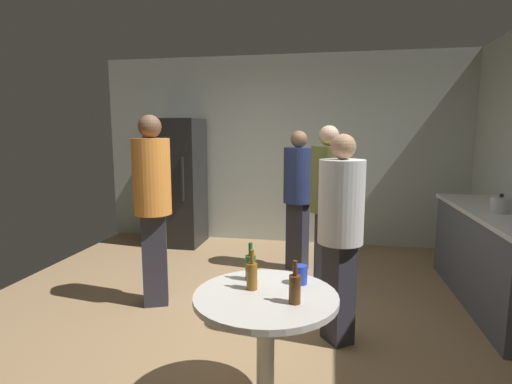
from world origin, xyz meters
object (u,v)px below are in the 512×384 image
Objects in this scene: foreground_table at (266,312)px; beer_bottle_amber at (252,275)px; refrigerator at (177,182)px; plastic_cup_blue at (301,275)px; person_in_white_shirt at (341,224)px; beer_bottle_brown at (295,288)px; beer_bottle_green at (251,266)px; kettle at (501,205)px; person_in_olive_shirt at (327,196)px; person_in_navy_shirt at (298,190)px; person_in_orange_shirt at (152,196)px.

foreground_table is 3.48× the size of beer_bottle_amber.
plastic_cup_blue is at bearing -57.26° from refrigerator.
refrigerator is at bearing -82.40° from person_in_white_shirt.
beer_bottle_amber is 2.09× the size of plastic_cup_blue.
beer_bottle_green is at bearing 135.94° from beer_bottle_brown.
refrigerator is at bearing 157.46° from kettle.
beer_bottle_brown is (1.99, -3.39, -0.08)m from refrigerator.
kettle is 2.22× the size of plastic_cup_blue.
kettle reaches higher than beer_bottle_brown.
beer_bottle_amber is at bearing 147.18° from foreground_table.
person_in_olive_shirt is (0.31, 1.91, 0.35)m from foreground_table.
person_in_navy_shirt is at bearing 158.72° from kettle.
kettle reaches higher than foreground_table.
refrigerator is 1.02× the size of person_in_orange_shirt.
beer_bottle_amber is at bearing -75.36° from beer_bottle_green.
foreground_table is at bearing -17.80° from person_in_olive_shirt.
beer_bottle_green is (1.70, -3.11, -0.08)m from refrigerator.
beer_bottle_brown is 0.41m from beer_bottle_green.
beer_bottle_green is (-0.29, 0.28, 0.00)m from beer_bottle_brown.
refrigerator is 16.36× the size of plastic_cup_blue.
person_in_olive_shirt is (2.14, -1.40, 0.08)m from refrigerator.
refrigerator is 3.55m from beer_bottle_green.
person_in_orange_shirt is at bearing -19.75° from person_in_navy_shirt.
beer_bottle_green is at bearing 24.35° from person_in_orange_shirt.
refrigerator is at bearing 118.70° from beer_bottle_green.
person_in_orange_shirt is 1.10× the size of person_in_white_shirt.
kettle is (3.67, -1.52, 0.07)m from refrigerator.
foreground_table is 7.27× the size of plastic_cup_blue.
person_in_white_shirt is (0.42, 0.92, 0.31)m from foreground_table.
kettle is at bearing 77.34° from person_in_orange_shirt.
foreground_table is 3.48× the size of beer_bottle_green.
person_in_navy_shirt is (1.80, -0.79, 0.05)m from refrigerator.
person_in_white_shirt reaches higher than foreground_table.
beer_bottle_amber is 2.46m from person_in_navy_shirt.
person_in_navy_shirt is (-0.03, 2.51, 0.32)m from foreground_table.
kettle is at bearing 41.85° from beer_bottle_amber.
foreground_table is 0.22m from beer_bottle_amber.
refrigerator is 1.10× the size of person_in_navy_shirt.
person_in_olive_shirt is at bearing 85.58° from plastic_cup_blue.
person_in_white_shirt is (0.24, 0.73, 0.15)m from plastic_cup_blue.
person_in_orange_shirt is at bearing -170.95° from kettle.
foreground_table is 0.49× the size of person_in_navy_shirt.
beer_bottle_brown is at bearing 24.32° from person_in_orange_shirt.
person_in_orange_shirt is at bearing 136.04° from beer_bottle_brown.
plastic_cup_blue is 0.79m from person_in_white_shirt.
beer_bottle_brown is at bearing -44.06° from beer_bottle_green.
foreground_table is at bearing 30.01° from person_in_white_shirt.
beer_bottle_brown is at bearing -29.01° from beer_bottle_amber.
person_in_navy_shirt is at bearing 87.65° from beer_bottle_green.
beer_bottle_green is 2.32m from person_in_navy_shirt.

